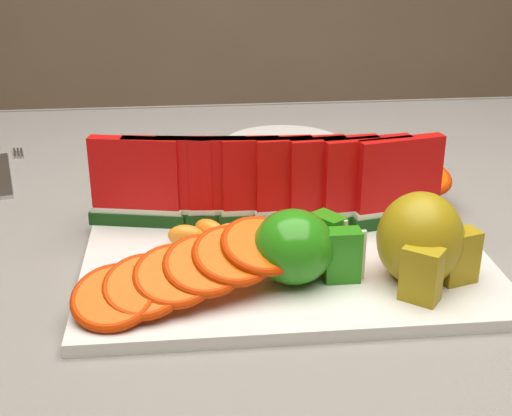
{
  "coord_description": "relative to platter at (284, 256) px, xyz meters",
  "views": [
    {
      "loc": [
        -0.03,
        -0.74,
        1.09
      ],
      "look_at": [
        0.03,
        -0.08,
        0.81
      ],
      "focal_mm": 50.0,
      "sensor_mm": 36.0,
      "label": 1
    }
  ],
  "objects": [
    {
      "name": "platter",
      "position": [
        0.0,
        0.0,
        0.0
      ],
      "size": [
        0.4,
        0.3,
        0.01
      ],
      "color": "silver",
      "rests_on": "tablecloth"
    },
    {
      "name": "pear_cluster",
      "position": [
        0.12,
        -0.07,
        0.04
      ],
      "size": [
        0.1,
        0.11,
        0.09
      ],
      "color": "#A38319",
      "rests_on": "platter"
    },
    {
      "name": "side_plate",
      "position": [
        0.05,
        0.36,
        -0.0
      ],
      "size": [
        0.22,
        0.22,
        0.01
      ],
      "color": "silver",
      "rests_on": "tablecloth"
    },
    {
      "name": "orange_fan_back",
      "position": [
        0.03,
        0.12,
        0.03
      ],
      "size": [
        0.39,
        0.11,
        0.05
      ],
      "color": "orange",
      "rests_on": "platter"
    },
    {
      "name": "apple_cluster",
      "position": [
        0.01,
        -0.06,
        0.04
      ],
      "size": [
        0.12,
        0.1,
        0.07
      ],
      "color": "#1E7F19",
      "rests_on": "platter"
    },
    {
      "name": "tangerine_segments",
      "position": [
        -0.04,
        0.01,
        0.02
      ],
      "size": [
        0.16,
        0.08,
        0.02
      ],
      "color": "#F95A1E",
      "rests_on": "platter"
    },
    {
      "name": "watermelon_row",
      "position": [
        -0.01,
        0.07,
        0.05
      ],
      "size": [
        0.39,
        0.07,
        0.1
      ],
      "color": "#0F3D16",
      "rests_on": "platter"
    },
    {
      "name": "tablecloth",
      "position": [
        -0.06,
        0.1,
        -0.05
      ],
      "size": [
        1.53,
        1.03,
        0.2
      ],
      "color": "gray",
      "rests_on": "table"
    },
    {
      "name": "fork",
      "position": [
        -0.34,
        0.29,
        -0.0
      ],
      "size": [
        0.06,
        0.19,
        0.0
      ],
      "color": "silver",
      "rests_on": "tablecloth"
    },
    {
      "name": "orange_fan_front",
      "position": [
        -0.1,
        -0.08,
        0.03
      ],
      "size": [
        0.22,
        0.13,
        0.06
      ],
      "color": "orange",
      "rests_on": "platter"
    },
    {
      "name": "table",
      "position": [
        -0.06,
        0.1,
        -0.11
      ],
      "size": [
        1.4,
        0.9,
        0.75
      ],
      "color": "#462A16",
      "rests_on": "ground"
    }
  ]
}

